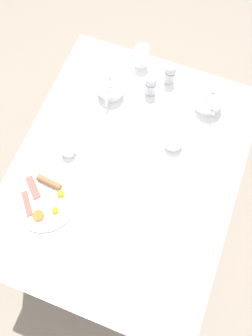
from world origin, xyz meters
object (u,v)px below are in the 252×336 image
at_px(salt_grinder, 170,73).
at_px(teapot_near, 210,98).
at_px(teapot_far, 110,85).
at_px(pepper_grinder, 151,85).
at_px(water_glass_tall, 141,56).
at_px(teacup_with_saucer_left, 173,141).
at_px(napkin_folded, 134,260).
at_px(breakfast_plate, 45,199).
at_px(spoon_for_tea, 223,146).
at_px(fork_by_plate, 197,192).
at_px(creamer_jug, 68,149).
at_px(knife_by_plate, 124,178).

bearing_deg(salt_grinder, teapot_near, -15.89).
height_order(teapot_near, teapot_far, same).
bearing_deg(pepper_grinder, water_glass_tall, 124.93).
distance_m(teacup_with_saucer_left, napkin_folded, 0.51).
bearing_deg(breakfast_plate, spoon_for_tea, 38.38).
height_order(breakfast_plate, fork_by_plate, breakfast_plate).
relative_size(creamer_jug, knife_by_plate, 0.46).
bearing_deg(fork_by_plate, teapot_far, 147.74).
bearing_deg(creamer_jug, teapot_near, 41.81).
height_order(breakfast_plate, teacup_with_saucer_left, teacup_with_saucer_left).
bearing_deg(creamer_jug, pepper_grinder, 61.07).
bearing_deg(teapot_far, fork_by_plate, -133.01).
bearing_deg(teacup_with_saucer_left, knife_by_plate, -123.05).
bearing_deg(knife_by_plate, pepper_grinder, 95.09).
bearing_deg(breakfast_plate, fork_by_plate, 23.67).
distance_m(teapot_near, teacup_with_saucer_left, 0.26).
bearing_deg(teapot_far, water_glass_tall, -32.74).
distance_m(napkin_folded, fork_by_plate, 0.38).
xyz_separation_m(teapot_near, spoon_for_tea, (0.12, -0.17, -0.05)).
height_order(teapot_far, water_glass_tall, teapot_far).
bearing_deg(teapot_near, spoon_for_tea, 10.35).
relative_size(water_glass_tall, salt_grinder, 0.95).
relative_size(teapot_far, salt_grinder, 1.83).
bearing_deg(teapot_near, knife_by_plate, -50.81).
height_order(water_glass_tall, salt_grinder, salt_grinder).
relative_size(teapot_far, napkin_folded, 1.24).
bearing_deg(knife_by_plate, teapot_far, 119.30).
xyz_separation_m(breakfast_plate, water_glass_tall, (0.14, 0.76, 0.04)).
xyz_separation_m(knife_by_plate, spoon_for_tea, (0.35, 0.29, 0.00)).
xyz_separation_m(creamer_jug, knife_by_plate, (0.26, -0.02, -0.03)).
distance_m(water_glass_tall, creamer_jug, 0.55).
bearing_deg(salt_grinder, breakfast_plate, -111.91).
xyz_separation_m(teapot_far, spoon_for_tea, (0.55, -0.08, -0.05)).
bearing_deg(salt_grinder, knife_by_plate, -92.55).
bearing_deg(creamer_jug, water_glass_tall, 76.08).
relative_size(fork_by_plate, knife_by_plate, 0.78).
bearing_deg(pepper_grinder, spoon_for_tea, -20.42).
bearing_deg(water_glass_tall, teacup_with_saucer_left, -51.90).
xyz_separation_m(fork_by_plate, spoon_for_tea, (0.05, 0.24, 0.00)).
xyz_separation_m(breakfast_plate, creamer_jug, (0.00, 0.22, 0.02)).
bearing_deg(knife_by_plate, water_glass_tall, 103.02).
bearing_deg(spoon_for_tea, teapot_far, 171.53).
bearing_deg(water_glass_tall, knife_by_plate, -76.98).
xyz_separation_m(creamer_jug, spoon_for_tea, (0.61, 0.26, -0.03)).
xyz_separation_m(teapot_far, fork_by_plate, (0.51, -0.32, -0.05)).
relative_size(salt_grinder, fork_by_plate, 0.80).
xyz_separation_m(breakfast_plate, knife_by_plate, (0.27, 0.20, -0.01)).
distance_m(teapot_far, water_glass_tall, 0.21).
height_order(knife_by_plate, spoon_for_tea, same).
relative_size(teapot_far, water_glass_tall, 1.92).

